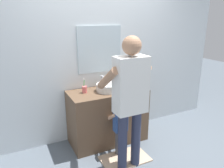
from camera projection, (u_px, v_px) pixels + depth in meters
The scene contains 9 objects.
ground_plane at pixel (117, 150), 3.18m from camera, with size 14.00×14.00×0.00m, color slate.
back_wall at pixel (98, 51), 3.31m from camera, with size 4.40×0.10×2.70m.
vanity_cabinet at pixel (108, 116), 3.31m from camera, with size 1.14×0.54×0.82m, color brown.
sink_basin at pixel (108, 87), 3.16m from camera, with size 0.34×0.34×0.11m.
faucet at pixel (102, 82), 3.33m from camera, with size 0.18×0.14×0.18m.
toothbrush_cup at pixel (85, 89), 3.09m from camera, with size 0.07×0.07×0.21m.
bath_mat at pixel (125, 159), 2.96m from camera, with size 0.64×0.40×0.02m, color #CCAD8E.
child_toddler at pixel (120, 123), 2.95m from camera, with size 0.25×0.25×0.80m.
adult_parent at pixel (130, 93), 2.55m from camera, with size 0.51×0.55×1.66m.
Camera 1 is at (-1.27, -2.44, 1.86)m, focal length 34.99 mm.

